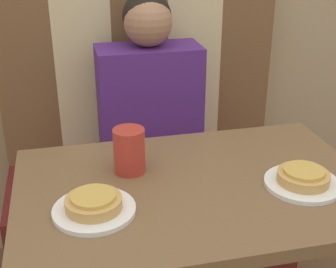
% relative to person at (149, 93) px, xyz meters
% --- Properties ---
extents(booth_seat, '(1.11, 0.51, 0.48)m').
position_rel_person_xyz_m(booth_seat, '(0.00, -0.00, -0.57)').
color(booth_seat, '#5B1919').
rests_on(booth_seat, ground_plane).
extents(booth_backrest, '(1.11, 0.09, 0.71)m').
position_rel_person_xyz_m(booth_backrest, '(0.00, 0.21, 0.03)').
color(booth_backrest, brown).
rests_on(booth_backrest, booth_seat).
extents(dining_table, '(0.92, 0.60, 0.78)m').
position_rel_person_xyz_m(dining_table, '(0.00, -0.61, -0.16)').
color(dining_table, brown).
rests_on(dining_table, ground_plane).
extents(person, '(0.38, 0.20, 0.69)m').
position_rel_person_xyz_m(person, '(0.00, 0.00, 0.00)').
color(person, '#4C237A').
rests_on(person, booth_seat).
extents(plate_left, '(0.19, 0.19, 0.01)m').
position_rel_person_xyz_m(plate_left, '(-0.26, -0.69, -0.03)').
color(plate_left, white).
rests_on(plate_left, dining_table).
extents(plate_right, '(0.19, 0.19, 0.01)m').
position_rel_person_xyz_m(plate_right, '(0.26, -0.69, -0.03)').
color(plate_right, white).
rests_on(plate_right, dining_table).
extents(pizza_left, '(0.13, 0.13, 0.04)m').
position_rel_person_xyz_m(pizza_left, '(-0.26, -0.69, -0.01)').
color(pizza_left, tan).
rests_on(pizza_left, plate_left).
extents(pizza_right, '(0.13, 0.13, 0.04)m').
position_rel_person_xyz_m(pizza_right, '(0.26, -0.69, -0.01)').
color(pizza_right, tan).
rests_on(pizza_right, plate_right).
extents(drinking_cup, '(0.09, 0.09, 0.12)m').
position_rel_person_xyz_m(drinking_cup, '(-0.15, -0.51, 0.03)').
color(drinking_cup, '#B23328').
rests_on(drinking_cup, dining_table).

